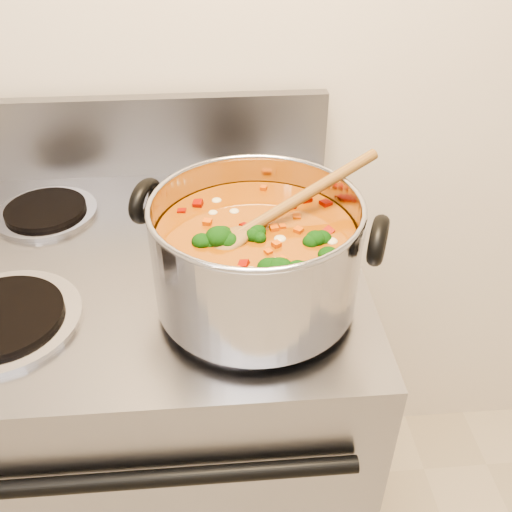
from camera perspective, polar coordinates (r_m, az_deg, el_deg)
The scene contains 4 objects.
electric_range at distance 1.28m, azimuth -9.40°, elevation -16.56°, with size 0.73×0.66×1.08m.
stockpot at distance 0.79m, azimuth 0.03°, elevation 0.09°, with size 0.35×0.29×0.17m.
wooden_spoon at distance 0.77m, azimuth 1.15°, elevation 3.84°, with size 0.27×0.16×0.09m.
cooktop_crumbs at distance 0.96m, azimuth 4.98°, elevation 0.82°, with size 0.10×0.20×0.01m.
Camera 1 is at (0.19, 0.39, 1.48)m, focal length 40.00 mm.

